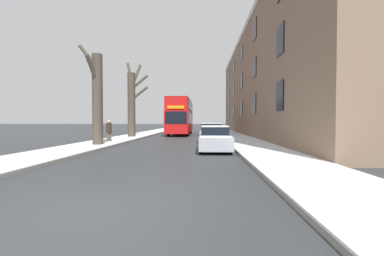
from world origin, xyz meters
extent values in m
plane|color=#303335|center=(0.00, 0.00, 0.00)|extent=(320.00, 320.00, 0.00)
cube|color=gray|center=(-5.26, 53.00, 0.07)|extent=(2.99, 130.00, 0.13)
cube|color=white|center=(-5.26, 53.00, 0.15)|extent=(2.96, 130.00, 0.03)
cube|color=gray|center=(5.26, 53.00, 0.07)|extent=(2.99, 130.00, 0.13)
cube|color=white|center=(5.26, 53.00, 0.15)|extent=(2.96, 130.00, 0.03)
cube|color=#7A604C|center=(11.25, 26.83, 6.34)|extent=(9.00, 44.44, 12.68)
cube|color=black|center=(6.72, 11.18, 3.21)|extent=(0.08, 1.40, 1.80)
cube|color=black|center=(6.72, 19.00, 3.21)|extent=(0.08, 1.40, 1.80)
cube|color=black|center=(6.72, 26.83, 3.21)|extent=(0.08, 1.40, 1.80)
cube|color=black|center=(6.72, 34.65, 3.21)|extent=(0.08, 1.40, 1.80)
cube|color=black|center=(6.72, 42.47, 3.21)|extent=(0.08, 1.40, 1.80)
cube|color=black|center=(6.72, 11.18, 6.59)|extent=(0.08, 1.40, 1.80)
cube|color=black|center=(6.72, 19.00, 6.59)|extent=(0.08, 1.40, 1.80)
cube|color=black|center=(6.72, 26.83, 6.59)|extent=(0.08, 1.40, 1.80)
cube|color=black|center=(6.72, 34.65, 6.59)|extent=(0.08, 1.40, 1.80)
cube|color=black|center=(6.72, 42.47, 6.59)|extent=(0.08, 1.40, 1.80)
cube|color=black|center=(6.72, 19.00, 9.98)|extent=(0.08, 1.40, 1.80)
cube|color=black|center=(6.72, 26.83, 9.98)|extent=(0.08, 1.40, 1.80)
cube|color=black|center=(6.72, 34.65, 9.98)|extent=(0.08, 1.40, 1.80)
cube|color=black|center=(6.72, 42.47, 9.98)|extent=(0.08, 1.40, 1.80)
cube|color=beige|center=(6.71, 26.83, 12.16)|extent=(0.12, 43.55, 0.44)
cylinder|color=#423A30|center=(-4.81, 11.67, 3.00)|extent=(0.66, 0.66, 6.00)
cylinder|color=#423A30|center=(-5.50, 11.93, 5.90)|extent=(1.62, 0.81, 1.76)
cylinder|color=#423A30|center=(-4.91, 11.15, 4.87)|extent=(0.46, 1.27, 1.78)
cylinder|color=#423A30|center=(-5.50, 12.35, 5.27)|extent=(1.66, 1.65, 2.42)
cylinder|color=#423A30|center=(-5.04, 20.38, 3.21)|extent=(0.75, 0.75, 6.43)
cylinder|color=#423A30|center=(-5.37, 20.89, 6.61)|extent=(0.99, 1.35, 2.14)
cylinder|color=#423A30|center=(-4.45, 21.24, 5.65)|extent=(1.50, 1.99, 1.79)
cylinder|color=#423A30|center=(-4.48, 21.27, 4.52)|extent=(1.44, 2.04, 1.64)
cylinder|color=#423A30|center=(-4.79, 21.17, 6.23)|extent=(0.83, 1.86, 2.71)
cube|color=red|center=(-0.79, 27.61, 1.56)|extent=(2.52, 11.73, 2.44)
cube|color=red|center=(-0.79, 27.61, 3.48)|extent=(2.47, 11.49, 1.39)
cube|color=#B31212|center=(-0.79, 27.61, 4.24)|extent=(2.47, 11.49, 0.12)
cube|color=black|center=(-0.79, 27.61, 2.03)|extent=(2.55, 10.32, 1.27)
cube|color=black|center=(-0.79, 27.61, 3.55)|extent=(2.55, 10.32, 1.06)
cube|color=black|center=(-0.79, 21.76, 2.03)|extent=(2.27, 0.06, 1.33)
cube|color=orange|center=(-0.79, 21.75, 3.13)|extent=(1.76, 0.05, 0.32)
cylinder|color=black|center=(-1.88, 24.09, 0.54)|extent=(0.30, 1.08, 1.08)
cylinder|color=black|center=(0.30, 24.09, 0.54)|extent=(0.30, 1.08, 1.08)
cylinder|color=black|center=(-1.88, 30.89, 0.54)|extent=(0.30, 1.08, 1.08)
cylinder|color=black|center=(0.30, 30.89, 0.54)|extent=(0.30, 1.08, 1.08)
cube|color=#9EA3AD|center=(2.68, 9.65, 0.51)|extent=(1.72, 4.08, 0.69)
cube|color=black|center=(2.68, 9.81, 1.10)|extent=(1.48, 2.04, 0.49)
cube|color=white|center=(2.68, 9.81, 1.38)|extent=(1.45, 1.94, 0.06)
cube|color=white|center=(2.68, 8.20, 0.88)|extent=(1.55, 1.06, 0.05)
cylinder|color=black|center=(1.93, 8.43, 0.34)|extent=(0.20, 0.68, 0.68)
cylinder|color=black|center=(3.43, 8.43, 0.34)|extent=(0.20, 0.68, 0.68)
cylinder|color=black|center=(1.93, 10.87, 0.34)|extent=(0.20, 0.68, 0.68)
cylinder|color=black|center=(3.43, 10.87, 0.34)|extent=(0.20, 0.68, 0.68)
cube|color=#9EA3AD|center=(2.68, 15.47, 0.53)|extent=(1.81, 4.15, 0.71)
cube|color=black|center=(2.68, 15.63, 1.18)|extent=(1.56, 2.07, 0.59)
cube|color=white|center=(2.68, 15.63, 1.50)|extent=(1.52, 1.97, 0.06)
cube|color=white|center=(2.68, 14.00, 0.90)|extent=(1.63, 1.08, 0.04)
cylinder|color=black|center=(1.89, 14.22, 0.32)|extent=(0.20, 0.63, 0.63)
cylinder|color=black|center=(3.48, 14.22, 0.32)|extent=(0.20, 0.63, 0.63)
cylinder|color=black|center=(1.89, 16.71, 0.32)|extent=(0.20, 0.63, 0.63)
cylinder|color=black|center=(3.48, 16.71, 0.32)|extent=(0.20, 0.63, 0.63)
cube|color=silver|center=(2.68, 21.69, 0.48)|extent=(1.72, 4.04, 0.62)
cube|color=black|center=(2.68, 21.85, 1.03)|extent=(1.48, 2.02, 0.49)
cube|color=white|center=(2.68, 21.85, 1.30)|extent=(1.44, 1.92, 0.05)
cube|color=white|center=(2.68, 20.26, 0.81)|extent=(1.55, 1.05, 0.04)
cylinder|color=black|center=(1.93, 20.48, 0.33)|extent=(0.20, 0.65, 0.65)
cylinder|color=black|center=(3.43, 20.48, 0.33)|extent=(0.20, 0.65, 0.65)
cylinder|color=black|center=(1.93, 22.90, 0.33)|extent=(0.20, 0.65, 0.65)
cylinder|color=black|center=(3.43, 22.90, 0.33)|extent=(0.20, 0.65, 0.65)
cube|color=maroon|center=(2.68, 27.16, 0.47)|extent=(1.76, 4.12, 0.60)
cube|color=black|center=(2.68, 27.33, 1.04)|extent=(1.51, 2.06, 0.54)
cube|color=white|center=(2.68, 27.33, 1.34)|extent=(1.48, 1.96, 0.07)
cube|color=white|center=(2.68, 25.70, 0.80)|extent=(1.58, 1.08, 0.06)
cylinder|color=black|center=(1.91, 25.93, 0.32)|extent=(0.20, 0.64, 0.64)
cylinder|color=black|center=(3.45, 25.93, 0.32)|extent=(0.20, 0.64, 0.64)
cylinder|color=black|center=(1.91, 28.40, 0.32)|extent=(0.20, 0.64, 0.64)
cylinder|color=black|center=(3.45, 28.40, 0.32)|extent=(0.20, 0.64, 0.64)
cube|color=maroon|center=(2.68, 33.24, 0.46)|extent=(1.86, 3.94, 0.59)
cube|color=black|center=(2.68, 33.39, 1.03)|extent=(1.60, 1.97, 0.54)
cube|color=white|center=(2.68, 33.39, 1.33)|extent=(1.56, 1.87, 0.07)
cube|color=white|center=(2.68, 31.84, 0.79)|extent=(1.67, 1.03, 0.05)
cylinder|color=black|center=(1.86, 32.05, 0.33)|extent=(0.20, 0.67, 0.67)
cylinder|color=black|center=(3.50, 32.05, 0.33)|extent=(0.20, 0.67, 0.67)
cylinder|color=black|center=(1.86, 34.42, 0.33)|extent=(0.20, 0.67, 0.67)
cylinder|color=black|center=(3.50, 34.42, 0.33)|extent=(0.20, 0.67, 0.67)
cube|color=white|center=(-2.14, 40.94, 1.31)|extent=(1.98, 4.88, 2.19)
cube|color=black|center=(-2.14, 38.52, 1.83)|extent=(1.74, 0.06, 0.96)
cylinder|color=black|center=(-3.01, 39.38, 0.34)|extent=(0.22, 0.68, 0.68)
cylinder|color=black|center=(-1.27, 39.38, 0.34)|extent=(0.22, 0.68, 0.68)
cylinder|color=black|center=(-3.01, 42.50, 0.34)|extent=(0.22, 0.68, 0.68)
cylinder|color=black|center=(-1.27, 42.50, 0.34)|extent=(0.22, 0.68, 0.68)
cylinder|color=#4C4742|center=(-4.94, 14.22, 0.41)|extent=(0.18, 0.18, 0.82)
cylinder|color=#4C4742|center=(-5.07, 14.10, 0.41)|extent=(0.18, 0.18, 0.82)
cylinder|color=#2D2319|center=(-5.01, 14.16, 1.18)|extent=(0.38, 0.38, 0.72)
sphere|color=beige|center=(-5.01, 14.16, 1.65)|extent=(0.23, 0.23, 0.23)
camera|label=1|loc=(2.05, -4.71, 1.66)|focal=24.00mm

